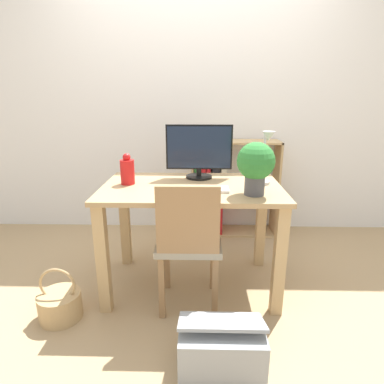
{
  "coord_description": "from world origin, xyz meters",
  "views": [
    {
      "loc": [
        0.05,
        -2.06,
        1.34
      ],
      "look_at": [
        0.0,
        0.1,
        0.68
      ],
      "focal_mm": 30.0,
      "sensor_mm": 36.0,
      "label": 1
    }
  ],
  "objects_px": {
    "potted_plant": "(256,164)",
    "storage_box": "(221,349)",
    "keyboard": "(205,189)",
    "bookshelf": "(219,192)",
    "desk_lamp": "(266,153)",
    "monitor": "(199,150)",
    "vase": "(127,171)",
    "chair": "(189,241)",
    "basket": "(60,304)"
  },
  "relations": [
    {
      "from": "desk_lamp",
      "to": "bookshelf",
      "type": "bearing_deg",
      "value": 104.26
    },
    {
      "from": "potted_plant",
      "to": "basket",
      "type": "bearing_deg",
      "value": -170.59
    },
    {
      "from": "keyboard",
      "to": "vase",
      "type": "xyz_separation_m",
      "value": [
        -0.52,
        0.15,
        0.08
      ]
    },
    {
      "from": "vase",
      "to": "chair",
      "type": "bearing_deg",
      "value": -35.57
    },
    {
      "from": "monitor",
      "to": "storage_box",
      "type": "distance_m",
      "value": 1.29
    },
    {
      "from": "potted_plant",
      "to": "chair",
      "type": "relative_size",
      "value": 0.37
    },
    {
      "from": "potted_plant",
      "to": "bookshelf",
      "type": "height_order",
      "value": "potted_plant"
    },
    {
      "from": "chair",
      "to": "storage_box",
      "type": "height_order",
      "value": "chair"
    },
    {
      "from": "potted_plant",
      "to": "storage_box",
      "type": "distance_m",
      "value": 1.02
    },
    {
      "from": "bookshelf",
      "to": "keyboard",
      "type": "bearing_deg",
      "value": -98.37
    },
    {
      "from": "keyboard",
      "to": "storage_box",
      "type": "relative_size",
      "value": 0.71
    },
    {
      "from": "vase",
      "to": "bookshelf",
      "type": "relative_size",
      "value": 0.23
    },
    {
      "from": "keyboard",
      "to": "basket",
      "type": "bearing_deg",
      "value": -162.76
    },
    {
      "from": "bookshelf",
      "to": "chair",
      "type": "bearing_deg",
      "value": -101.84
    },
    {
      "from": "keyboard",
      "to": "desk_lamp",
      "type": "height_order",
      "value": "desk_lamp"
    },
    {
      "from": "desk_lamp",
      "to": "storage_box",
      "type": "relative_size",
      "value": 0.86
    },
    {
      "from": "monitor",
      "to": "vase",
      "type": "bearing_deg",
      "value": -159.72
    },
    {
      "from": "keyboard",
      "to": "basket",
      "type": "height_order",
      "value": "keyboard"
    },
    {
      "from": "desk_lamp",
      "to": "potted_plant",
      "type": "bearing_deg",
      "value": -116.52
    },
    {
      "from": "desk_lamp",
      "to": "storage_box",
      "type": "xyz_separation_m",
      "value": [
        -0.32,
        -0.77,
        -0.84
      ]
    },
    {
      "from": "keyboard",
      "to": "bookshelf",
      "type": "relative_size",
      "value": 0.33
    },
    {
      "from": "monitor",
      "to": "keyboard",
      "type": "distance_m",
      "value": 0.38
    },
    {
      "from": "desk_lamp",
      "to": "storage_box",
      "type": "distance_m",
      "value": 1.18
    },
    {
      "from": "keyboard",
      "to": "desk_lamp",
      "type": "xyz_separation_m",
      "value": [
        0.39,
        0.11,
        0.21
      ]
    },
    {
      "from": "keyboard",
      "to": "bookshelf",
      "type": "distance_m",
      "value": 1.12
    },
    {
      "from": "vase",
      "to": "potted_plant",
      "type": "bearing_deg",
      "value": -15.41
    },
    {
      "from": "keyboard",
      "to": "potted_plant",
      "type": "distance_m",
      "value": 0.36
    },
    {
      "from": "potted_plant",
      "to": "storage_box",
      "type": "height_order",
      "value": "potted_plant"
    },
    {
      "from": "bookshelf",
      "to": "desk_lamp",
      "type": "bearing_deg",
      "value": -75.74
    },
    {
      "from": "keyboard",
      "to": "potted_plant",
      "type": "height_order",
      "value": "potted_plant"
    },
    {
      "from": "vase",
      "to": "chair",
      "type": "xyz_separation_m",
      "value": [
        0.42,
        -0.3,
        -0.37
      ]
    },
    {
      "from": "chair",
      "to": "potted_plant",
      "type": "bearing_deg",
      "value": 6.74
    },
    {
      "from": "desk_lamp",
      "to": "storage_box",
      "type": "bearing_deg",
      "value": -112.31
    },
    {
      "from": "keyboard",
      "to": "vase",
      "type": "distance_m",
      "value": 0.55
    },
    {
      "from": "desk_lamp",
      "to": "bookshelf",
      "type": "distance_m",
      "value": 1.11
    },
    {
      "from": "bookshelf",
      "to": "storage_box",
      "type": "relative_size",
      "value": 2.17
    },
    {
      "from": "potted_plant",
      "to": "monitor",
      "type": "bearing_deg",
      "value": 129.79
    },
    {
      "from": "vase",
      "to": "desk_lamp",
      "type": "xyz_separation_m",
      "value": [
        0.91,
        -0.03,
        0.13
      ]
    },
    {
      "from": "bookshelf",
      "to": "potted_plant",
      "type": "bearing_deg",
      "value": -82.83
    },
    {
      "from": "monitor",
      "to": "desk_lamp",
      "type": "xyz_separation_m",
      "value": [
        0.43,
        -0.21,
        0.02
      ]
    },
    {
      "from": "keyboard",
      "to": "basket",
      "type": "relative_size",
      "value": 0.88
    },
    {
      "from": "basket",
      "to": "storage_box",
      "type": "relative_size",
      "value": 0.81
    },
    {
      "from": "basket",
      "to": "bookshelf",
      "type": "bearing_deg",
      "value": 51.77
    },
    {
      "from": "monitor",
      "to": "vase",
      "type": "relative_size",
      "value": 2.25
    },
    {
      "from": "potted_plant",
      "to": "basket",
      "type": "height_order",
      "value": "potted_plant"
    },
    {
      "from": "basket",
      "to": "chair",
      "type": "bearing_deg",
      "value": 8.65
    },
    {
      "from": "keyboard",
      "to": "storage_box",
      "type": "height_order",
      "value": "keyboard"
    },
    {
      "from": "basket",
      "to": "desk_lamp",
      "type": "bearing_deg",
      "value": 16.88
    },
    {
      "from": "basket",
      "to": "storage_box",
      "type": "bearing_deg",
      "value": -21.32
    },
    {
      "from": "storage_box",
      "to": "monitor",
      "type": "bearing_deg",
      "value": 96.81
    }
  ]
}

